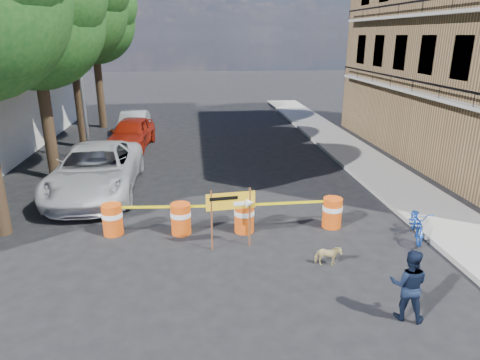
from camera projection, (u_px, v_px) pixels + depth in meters
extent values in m
plane|color=black|center=(248.00, 254.00, 11.08)|extent=(120.00, 120.00, 0.00)
cube|color=gray|center=(381.00, 173.00, 17.35)|extent=(2.40, 40.00, 0.15)
cylinder|color=#332316|center=(47.00, 119.00, 16.19)|extent=(0.44, 0.44, 4.76)
sphere|color=#144817|center=(32.00, 18.00, 15.04)|extent=(5.00, 5.00, 5.00)
sphere|color=#144817|center=(20.00, 39.00, 15.77)|extent=(3.50, 3.50, 3.50)
cylinder|color=#332316|center=(79.00, 94.00, 20.80)|extent=(0.44, 0.44, 5.32)
sphere|color=#144817|center=(68.00, 6.00, 19.52)|extent=(5.40, 5.40, 5.40)
sphere|color=#144817|center=(56.00, 24.00, 20.32)|extent=(3.78, 3.78, 3.78)
cylinder|color=#332316|center=(99.00, 87.00, 25.57)|extent=(0.44, 0.44, 4.93)
sphere|color=#144817|center=(93.00, 21.00, 24.38)|extent=(4.80, 4.80, 4.80)
sphere|color=#144817|center=(105.00, 4.00, 23.74)|extent=(3.60, 3.60, 3.60)
sphere|color=#144817|center=(84.00, 34.00, 25.10)|extent=(3.36, 3.36, 3.36)
cylinder|color=gray|center=(80.00, 70.00, 18.10)|extent=(0.16, 0.16, 8.00)
cylinder|color=#D7470C|center=(112.00, 220.00, 12.07)|extent=(0.56, 0.56, 0.90)
cylinder|color=white|center=(112.00, 215.00, 12.02)|extent=(0.58, 0.58, 0.14)
cylinder|color=#D7470C|center=(181.00, 219.00, 12.12)|extent=(0.56, 0.56, 0.90)
cylinder|color=white|center=(181.00, 214.00, 12.07)|extent=(0.58, 0.58, 0.14)
cylinder|color=#D7470C|center=(244.00, 217.00, 12.24)|extent=(0.56, 0.56, 0.90)
cylinder|color=white|center=(244.00, 212.00, 12.19)|extent=(0.58, 0.58, 0.14)
cylinder|color=#D7470C|center=(332.00, 213.00, 12.54)|extent=(0.56, 0.56, 0.90)
cylinder|color=white|center=(332.00, 208.00, 12.49)|extent=(0.58, 0.58, 0.14)
cylinder|color=#592D19|center=(212.00, 221.00, 11.06)|extent=(0.05, 0.05, 1.66)
cylinder|color=#592D19|center=(250.00, 217.00, 11.27)|extent=(0.05, 0.05, 1.66)
cube|color=yellow|center=(231.00, 201.00, 11.00)|extent=(1.29, 0.17, 0.46)
cube|color=white|center=(241.00, 203.00, 11.06)|extent=(0.37, 0.05, 0.11)
cone|color=white|center=(250.00, 203.00, 11.11)|extent=(0.23, 0.26, 0.24)
cube|color=black|center=(224.00, 199.00, 10.92)|extent=(0.74, 0.09, 0.09)
imported|color=black|center=(409.00, 285.00, 8.38)|extent=(0.90, 0.82, 1.50)
imported|color=#1542AD|center=(419.00, 209.00, 11.75)|extent=(0.87, 1.05, 1.71)
imported|color=tan|center=(328.00, 256.00, 10.47)|extent=(0.67, 0.38, 0.53)
imported|color=silver|center=(96.00, 170.00, 15.16)|extent=(2.85, 6.10, 1.69)
imported|color=#A21E0D|center=(132.00, 133.00, 21.36)|extent=(2.27, 4.58, 1.50)
imported|color=silver|center=(134.00, 124.00, 24.09)|extent=(1.49, 4.07, 1.33)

